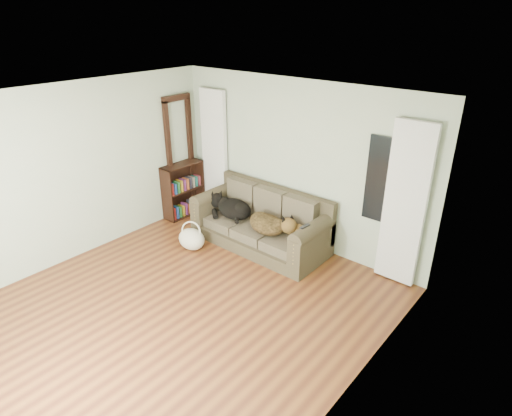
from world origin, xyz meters
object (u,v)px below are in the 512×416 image
Objects in this scene: sofa at (259,220)px; bookshelf at (183,189)px; dog_black_lab at (232,209)px; tote_bag at (192,240)px; dog_shepherd at (270,224)px.

bookshelf is (-1.80, -0.01, 0.05)m from sofa.
dog_black_lab is at bearing 1.92° from bookshelf.
tote_bag is (-0.18, -0.77, -0.32)m from dog_black_lab.
bookshelf is at bearing -179.63° from sofa.
dog_black_lab is 1.49× the size of tote_bag.
tote_bag is (-0.74, -0.79, -0.29)m from sofa.
bookshelf is at bearing -165.99° from dog_black_lab.
dog_black_lab is at bearing 77.15° from tote_bag.
dog_shepherd reaches higher than dog_black_lab.
tote_bag is at bearing -34.03° from bookshelf.
sofa is 3.28× the size of dog_shepherd.
tote_bag is at bearing 46.94° from dog_shepherd.
tote_bag is at bearing -133.21° from sofa.
dog_shepherd is 1.28m from tote_bag.
dog_shepherd reaches higher than tote_bag.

